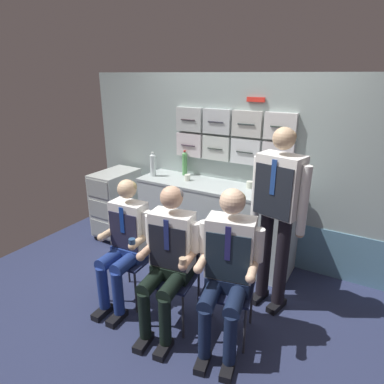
{
  "coord_description": "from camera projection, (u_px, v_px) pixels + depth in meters",
  "views": [
    {
      "loc": [
        1.42,
        -2.17,
        2.13
      ],
      "look_at": [
        0.0,
        0.27,
        1.13
      ],
      "focal_mm": 31.02,
      "sensor_mm": 36.0,
      "label": 1
    }
  ],
  "objects": [
    {
      "name": "ground",
      "position": [
        177.0,
        313.0,
        3.16
      ],
      "size": [
        4.8,
        4.8,
        0.04
      ],
      "primitive_type": "cube",
      "color": "#272E4D"
    },
    {
      "name": "galley_bulkhead",
      "position": [
        238.0,
        169.0,
        3.92
      ],
      "size": [
        4.2,
        0.14,
        2.15
      ],
      "color": "#92A4A1",
      "rests_on": "ground"
    },
    {
      "name": "galley_counter",
      "position": [
        214.0,
        222.0,
        3.97
      ],
      "size": [
        1.91,
        0.53,
        0.93
      ],
      "color": "#B6C2C2",
      "rests_on": "ground"
    },
    {
      "name": "service_trolley",
      "position": [
        116.0,
        202.0,
        4.51
      ],
      "size": [
        0.4,
        0.65,
        0.91
      ],
      "color": "black",
      "rests_on": "ground"
    },
    {
      "name": "folding_chair_left",
      "position": [
        136.0,
        246.0,
        3.28
      ],
      "size": [
        0.42,
        0.42,
        0.86
      ],
      "color": "#2D2D33",
      "rests_on": "ground"
    },
    {
      "name": "crew_member_left",
      "position": [
        124.0,
        239.0,
        3.09
      ],
      "size": [
        0.48,
        0.59,
        1.24
      ],
      "color": "black",
      "rests_on": "ground"
    },
    {
      "name": "folding_chair_center",
      "position": [
        177.0,
        263.0,
        2.97
      ],
      "size": [
        0.45,
        0.45,
        0.86
      ],
      "color": "#2D2D33",
      "rests_on": "ground"
    },
    {
      "name": "crew_member_center",
      "position": [
        168.0,
        254.0,
        2.77
      ],
      "size": [
        0.51,
        0.65,
        1.29
      ],
      "color": "black",
      "rests_on": "ground"
    },
    {
      "name": "folding_chair_right",
      "position": [
        231.0,
        274.0,
        2.81
      ],
      "size": [
        0.47,
        0.48,
        0.86
      ],
      "color": "#2D2D33",
      "rests_on": "ground"
    },
    {
      "name": "crew_member_right",
      "position": [
        228.0,
        262.0,
        2.6
      ],
      "size": [
        0.54,
        0.69,
        1.32
      ],
      "color": "black",
      "rests_on": "ground"
    },
    {
      "name": "crew_member_standing",
      "position": [
        278.0,
        205.0,
        2.94
      ],
      "size": [
        0.53,
        0.33,
        1.73
      ],
      "color": "black",
      "rests_on": "ground"
    },
    {
      "name": "water_bottle_tall",
      "position": [
        153.0,
        165.0,
        4.11
      ],
      "size": [
        0.07,
        0.07,
        0.3
      ],
      "color": "silver",
      "rests_on": "galley_counter"
    },
    {
      "name": "sparkling_bottle_green",
      "position": [
        293.0,
        184.0,
        3.46
      ],
      "size": [
        0.07,
        0.07,
        0.25
      ],
      "color": "silver",
      "rests_on": "galley_counter"
    },
    {
      "name": "water_bottle_blue_cap",
      "position": [
        185.0,
        163.0,
        4.14
      ],
      "size": [
        0.06,
        0.06,
        0.32
      ],
      "color": "#539C54",
      "rests_on": "galley_counter"
    },
    {
      "name": "paper_cup_blue",
      "position": [
        187.0,
        177.0,
        3.97
      ],
      "size": [
        0.07,
        0.07,
        0.07
      ],
      "color": "silver",
      "rests_on": "galley_counter"
    },
    {
      "name": "coffee_cup_white",
      "position": [
        250.0,
        184.0,
        3.7
      ],
      "size": [
        0.08,
        0.08,
        0.08
      ],
      "color": "silver",
      "rests_on": "galley_counter"
    }
  ]
}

